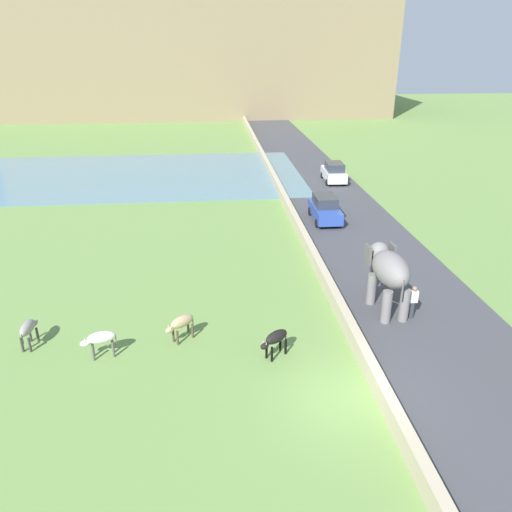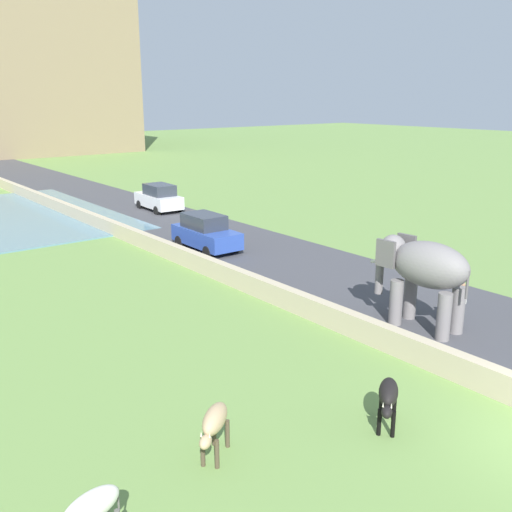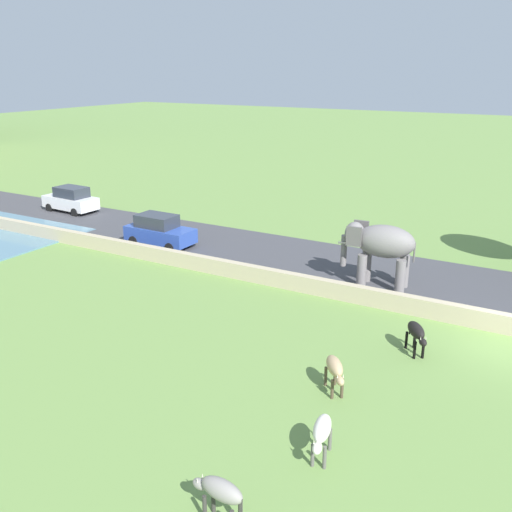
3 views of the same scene
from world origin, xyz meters
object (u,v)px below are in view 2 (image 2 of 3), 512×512
car_blue (206,232)px  cow_black (388,396)px  elephant (423,269)px  cow_tan (214,423)px  cow_white (89,511)px  person_beside_elephant (460,304)px  car_white (159,198)px

car_blue → cow_black: size_ratio=3.07×
elephant → cow_tan: 9.58m
cow_tan → cow_white: size_ratio=0.91×
person_beside_elephant → elephant: bearing=139.4°
cow_black → elephant: bearing=30.0°
car_white → cow_white: 30.11m
person_beside_elephant → cow_tan: 10.37m
elephant → car_white: 23.37m
car_white → cow_tan: car_white is taller
elephant → person_beside_elephant: elephant is taller
car_blue → cow_tan: 17.22m
car_white → cow_tan: bearing=-116.8°
elephant → person_beside_elephant: 1.74m
cow_tan → cow_black: size_ratio=0.99×
car_blue → cow_white: car_blue is taller
cow_tan → cow_black: same height
person_beside_elephant → car_white: car_white is taller
car_white → cow_white: size_ratio=2.86×
person_beside_elephant → cow_white: bearing=-172.6°
elephant → cow_tan: size_ratio=2.71×
person_beside_elephant → car_blue: car_blue is taller
car_blue → cow_black: bearing=-109.3°
elephant → cow_black: elephant is taller
car_white → cow_tan: size_ratio=3.14×
person_beside_elephant → car_white: size_ratio=0.40×
elephant → cow_black: bearing=-150.0°
car_white → cow_white: bearing=-121.3°
person_beside_elephant → cow_white: size_ratio=1.15×
car_white → car_blue: size_ratio=1.01×
cow_white → car_blue: bearing=50.8°
cow_white → cow_tan: bearing=16.3°
person_beside_elephant → cow_white: (-13.48, -1.76, -0.04)m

